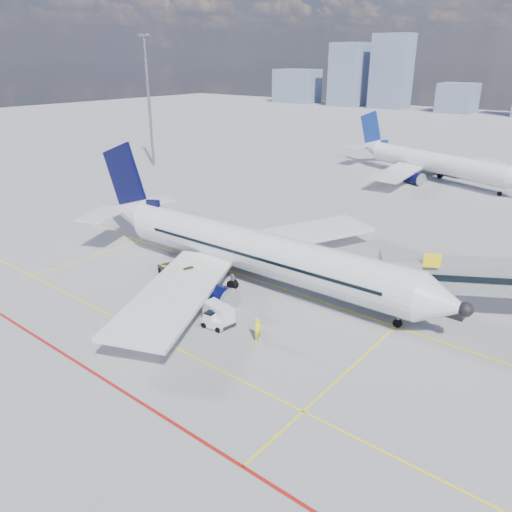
{
  "coord_description": "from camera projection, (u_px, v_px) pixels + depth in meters",
  "views": [
    {
      "loc": [
        28.03,
        -28.17,
        21.17
      ],
      "look_at": [
        0.95,
        5.31,
        4.0
      ],
      "focal_mm": 35.0,
      "sensor_mm": 36.0,
      "label": 1
    }
  ],
  "objects": [
    {
      "name": "ramp_worker",
      "position": [
        258.0,
        330.0,
        39.68
      ],
      "size": [
        0.52,
        0.76,
        2.02
      ],
      "primitive_type": "imported",
      "rotation": [
        0.0,
        0.0,
        1.52
      ],
      "color": "yellow",
      "rests_on": "ground"
    },
    {
      "name": "belt_loader",
      "position": [
        174.0,
        272.0,
        51.21
      ],
      "size": [
        6.36,
        3.29,
        2.57
      ],
      "rotation": [
        0.0,
        0.0,
        -0.32
      ],
      "color": "black",
      "rests_on": "ground"
    },
    {
      "name": "ground",
      "position": [
        210.0,
        312.0,
        44.56
      ],
      "size": [
        420.0,
        420.0,
        0.0
      ],
      "primitive_type": "plane",
      "color": "gray",
      "rests_on": "ground"
    },
    {
      "name": "cargo_dolly",
      "position": [
        219.0,
        313.0,
        42.46
      ],
      "size": [
        3.28,
        1.85,
        1.7
      ],
      "rotation": [
        0.0,
        0.0,
        -0.16
      ],
      "color": "black",
      "rests_on": "ground"
    },
    {
      "name": "baggage_tug",
      "position": [
        213.0,
        320.0,
        41.82
      ],
      "size": [
        2.11,
        1.43,
        1.38
      ],
      "rotation": [
        0.0,
        0.0,
        0.13
      ],
      "color": "silver",
      "rests_on": "ground"
    },
    {
      "name": "apron_markings",
      "position": [
        173.0,
        327.0,
        42.07
      ],
      "size": [
        90.0,
        35.12,
        0.01
      ],
      "color": "yellow",
      "rests_on": "ground"
    },
    {
      "name": "second_aircraft",
      "position": [
        430.0,
        162.0,
        92.23
      ],
      "size": [
        37.39,
        31.85,
        11.24
      ],
      "rotation": [
        0.0,
        0.0,
        -0.33
      ],
      "color": "silver",
      "rests_on": "ground"
    },
    {
      "name": "main_aircraft",
      "position": [
        244.0,
        249.0,
        50.31
      ],
      "size": [
        43.91,
        38.25,
        12.79
      ],
      "rotation": [
        0.0,
        0.0,
        0.02
      ],
      "color": "silver",
      "rests_on": "ground"
    },
    {
      "name": "floodlight_mast_nw",
      "position": [
        149.0,
        98.0,
        100.54
      ],
      "size": [
        3.2,
        0.61,
        25.45
      ],
      "color": "slate",
      "rests_on": "ground"
    }
  ]
}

